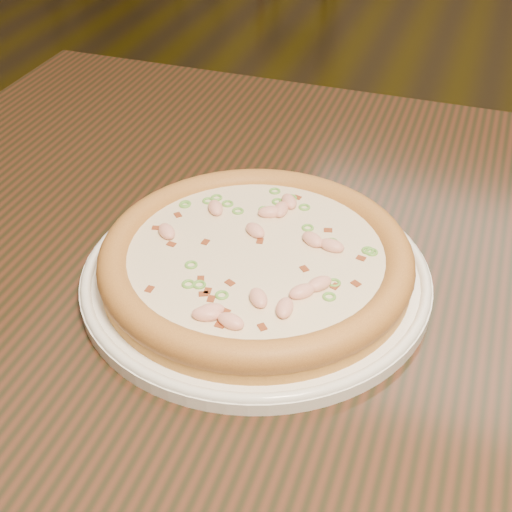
% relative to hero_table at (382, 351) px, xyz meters
% --- Properties ---
extents(hero_table, '(1.20, 0.80, 0.75)m').
position_rel_hero_table_xyz_m(hero_table, '(0.00, 0.00, 0.00)').
color(hero_table, black).
rests_on(hero_table, ground).
extents(plate, '(0.32, 0.32, 0.02)m').
position_rel_hero_table_xyz_m(plate, '(-0.12, -0.05, 0.11)').
color(plate, white).
rests_on(plate, hero_table).
extents(pizza, '(0.29, 0.29, 0.03)m').
position_rel_hero_table_xyz_m(pizza, '(-0.12, -0.05, 0.13)').
color(pizza, gold).
rests_on(pizza, plate).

